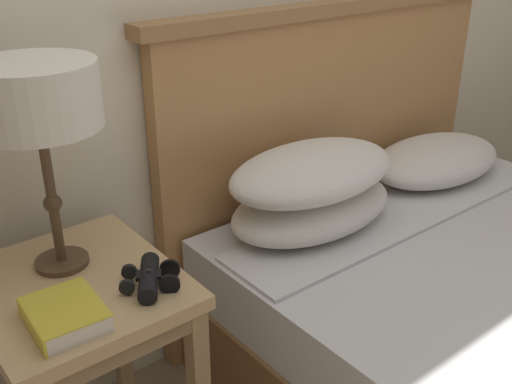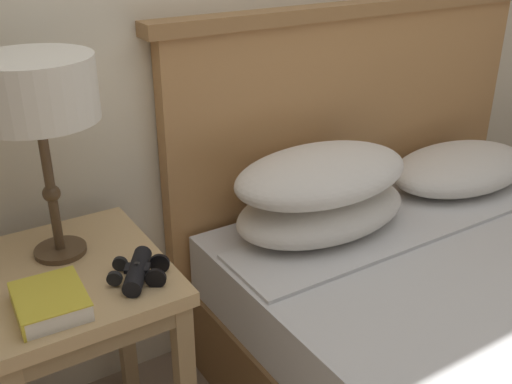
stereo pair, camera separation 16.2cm
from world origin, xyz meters
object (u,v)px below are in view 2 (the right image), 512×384
nightstand (73,304)px  table_lamp (35,95)px  book_on_nightstand (49,302)px  binoculars_pair (138,271)px

nightstand → table_lamp: size_ratio=1.30×
nightstand → book_on_nightstand: bearing=-118.9°
nightstand → book_on_nightstand: size_ratio=3.55×
binoculars_pair → table_lamp: bearing=119.3°
table_lamp → nightstand: bearing=-95.5°
book_on_nightstand → table_lamp: bearing=69.3°
nightstand → binoculars_pair: binoculars_pair is taller
nightstand → book_on_nightstand: book_on_nightstand is taller
nightstand → table_lamp: table_lamp is taller
nightstand → table_lamp: (0.01, 0.09, 0.52)m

